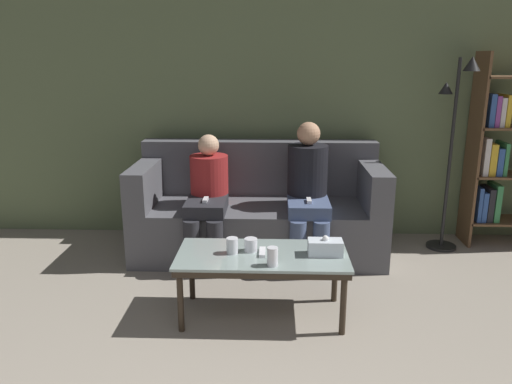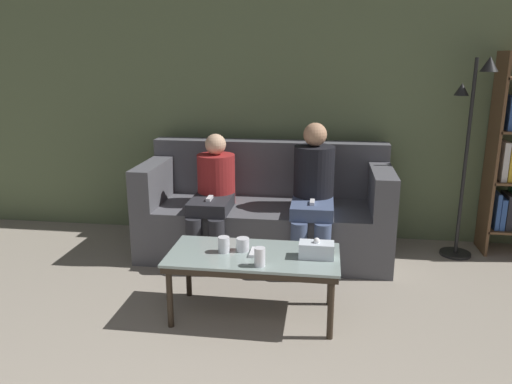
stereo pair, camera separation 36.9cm
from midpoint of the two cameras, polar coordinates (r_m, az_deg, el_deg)
The scene contains 11 objects.
wall_back at distance 4.69m, azimuth 4.23°, elevation 10.60°, with size 12.00×0.06×2.60m.
couch at distance 4.37m, azimuth 3.53°, elevation -2.45°, with size 2.11×0.87×0.94m.
coffee_table at distance 3.27m, azimuth 2.98°, elevation -7.82°, with size 1.11×0.54×0.44m.
cup_near_left at distance 3.28m, azimuth 1.72°, elevation -6.07°, with size 0.08×0.08×0.09m.
cup_near_right at distance 3.25m, azimuth -0.45°, elevation -6.09°, with size 0.07×0.07×0.10m.
cup_far_center at distance 3.05m, azimuth 3.93°, elevation -7.48°, with size 0.07×0.07×0.12m.
tissue_box at distance 3.22m, azimuth 10.22°, elevation -6.58°, with size 0.22×0.12×0.13m.
game_remote at distance 3.25m, azimuth 2.99°, elevation -6.95°, with size 0.04×0.15×0.02m.
standing_lamp at distance 4.55m, azimuth 25.46°, elevation 5.60°, with size 0.31×0.26×1.68m.
seated_person_left_end at distance 4.14m, azimuth -2.38°, elevation -0.25°, with size 0.32×0.66×1.06m.
seated_person_mid_left at distance 4.08m, azimuth 9.13°, elevation 0.16°, with size 0.33×0.65×1.16m.
Camera 2 is at (0.50, -0.45, 1.68)m, focal length 35.00 mm.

